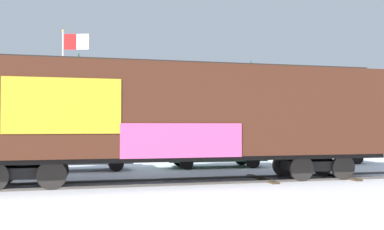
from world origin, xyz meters
TOP-DOWN VIEW (x-y plane):
  - ground_plane at (0.00, 0.00)m, footprint 260.00×260.00m
  - track at (-0.36, -0.01)m, footprint 60.02×3.10m
  - freight_car at (-0.95, -0.00)m, footprint 15.74×3.37m
  - flagpole at (-4.93, 12.05)m, footprint 1.59×0.55m
  - hillside at (-0.03, 71.81)m, footprint 134.10×40.97m
  - parked_car_silver at (-4.42, 5.14)m, footprint 4.70×1.99m
  - parked_car_green at (1.94, 5.01)m, footprint 4.81×2.07m
  - parked_car_black at (8.14, 5.55)m, footprint 4.59×2.27m

SIDE VIEW (x-z plane):
  - ground_plane at x=0.00m, z-range 0.00..0.00m
  - track at x=-0.36m, z-range 0.00..0.08m
  - parked_car_black at x=8.14m, z-range 0.03..1.56m
  - parked_car_green at x=1.94m, z-range 0.00..1.64m
  - parked_car_silver at x=-4.42m, z-range -0.02..1.81m
  - freight_car at x=-0.95m, z-range 0.30..4.60m
  - flagpole at x=-4.93m, z-range 1.27..9.09m
  - hillside at x=-0.03m, z-range -2.36..13.35m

